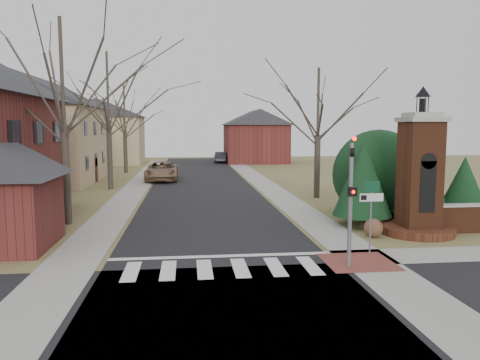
{
  "coord_description": "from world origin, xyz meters",
  "views": [
    {
      "loc": [
        -1.12,
        -14.39,
        4.72
      ],
      "look_at": [
        1.18,
        6.0,
        2.4
      ],
      "focal_mm": 35.0,
      "sensor_mm": 36.0,
      "label": 1
    }
  ],
  "objects": [
    {
      "name": "cross_street",
      "position": [
        0.0,
        -3.0,
        0.01
      ],
      "size": [
        120.0,
        8.0,
        0.01
      ],
      "primitive_type": "cube",
      "color": "black",
      "rests_on": "ground"
    },
    {
      "name": "evergreen_near",
      "position": [
        7.2,
        7.0,
        2.3
      ],
      "size": [
        2.8,
        2.8,
        4.1
      ],
      "color": "#473D33",
      "rests_on": "ground"
    },
    {
      "name": "house_stucco_left",
      "position": [
        -13.5,
        27.0,
        4.59
      ],
      "size": [
        9.8,
        12.8,
        9.28
      ],
      "color": "tan",
      "rests_on": "ground"
    },
    {
      "name": "pickup_truck",
      "position": [
        -3.4,
        27.46,
        0.84
      ],
      "size": [
        2.78,
        6.03,
        1.67
      ],
      "primitive_type": "imported",
      "rotation": [
        0.0,
        0.0,
        0.0
      ],
      "color": "#866749",
      "rests_on": "ground"
    },
    {
      "name": "bare_tree_2",
      "position": [
        -7.5,
        35.0,
        7.03
      ],
      "size": [
        7.35,
        7.35,
        10.19
      ],
      "color": "#473D33",
      "rests_on": "ground"
    },
    {
      "name": "evergreen_mid",
      "position": [
        10.5,
        8.2,
        2.6
      ],
      "size": [
        3.4,
        3.4,
        4.7
      ],
      "color": "#473D33",
      "rests_on": "ground"
    },
    {
      "name": "bare_tree_3",
      "position": [
        7.5,
        16.0,
        6.69
      ],
      "size": [
        7.0,
        7.0,
        9.7
      ],
      "color": "#473D33",
      "rests_on": "ground"
    },
    {
      "name": "ground",
      "position": [
        0.0,
        0.0,
        0.0
      ],
      "size": [
        120.0,
        120.0,
        0.0
      ],
      "primitive_type": "plane",
      "color": "olive",
      "rests_on": "ground"
    },
    {
      "name": "brick_gate_monument",
      "position": [
        9.0,
        4.99,
        2.17
      ],
      "size": [
        3.2,
        3.2,
        6.47
      ],
      "color": "brown",
      "rests_on": "ground"
    },
    {
      "name": "main_street",
      "position": [
        0.0,
        22.0,
        0.01
      ],
      "size": [
        8.0,
        70.0,
        0.01
      ],
      "primitive_type": "cube",
      "color": "black",
      "rests_on": "ground"
    },
    {
      "name": "stop_bar",
      "position": [
        0.0,
        2.3,
        0.01
      ],
      "size": [
        8.0,
        0.35,
        0.02
      ],
      "primitive_type": "cube",
      "color": "silver",
      "rests_on": "ground"
    },
    {
      "name": "evergreen_far",
      "position": [
        12.5,
        7.2,
        1.9
      ],
      "size": [
        2.4,
        2.4,
        3.3
      ],
      "color": "#473D33",
      "rests_on": "ground"
    },
    {
      "name": "sign_post",
      "position": [
        5.59,
        1.99,
        1.95
      ],
      "size": [
        0.9,
        0.07,
        2.75
      ],
      "color": "slate",
      "rests_on": "ground"
    },
    {
      "name": "evergreen_mass",
      "position": [
        9.0,
        9.5,
        2.4
      ],
      "size": [
        4.8,
        4.8,
        4.8
      ],
      "primitive_type": "sphere",
      "color": "black",
      "rests_on": "ground"
    },
    {
      "name": "crosswalk_zone",
      "position": [
        0.0,
        0.8,
        0.01
      ],
      "size": [
        8.0,
        2.2,
        0.02
      ],
      "primitive_type": "cube",
      "color": "silver",
      "rests_on": "ground"
    },
    {
      "name": "house_distant_left",
      "position": [
        -12.01,
        48.0,
        4.25
      ],
      "size": [
        10.8,
        8.8,
        8.53
      ],
      "color": "tan",
      "rests_on": "ground"
    },
    {
      "name": "sidewalk_left",
      "position": [
        -5.2,
        22.0,
        0.01
      ],
      "size": [
        2.0,
        60.0,
        0.02
      ],
      "primitive_type": "cube",
      "color": "gray",
      "rests_on": "ground"
    },
    {
      "name": "bare_tree_0",
      "position": [
        -7.0,
        9.0,
        7.7
      ],
      "size": [
        8.05,
        8.05,
        11.15
      ],
      "color": "#473D33",
      "rests_on": "ground"
    },
    {
      "name": "sidewalk_right_main",
      "position": [
        5.2,
        22.0,
        0.01
      ],
      "size": [
        2.0,
        60.0,
        0.02
      ],
      "primitive_type": "cube",
      "color": "gray",
      "rests_on": "ground"
    },
    {
      "name": "curb_apron",
      "position": [
        4.8,
        1.0,
        0.01
      ],
      "size": [
        2.4,
        2.4,
        0.02
      ],
      "primitive_type": "cube",
      "color": "brown",
      "rests_on": "ground"
    },
    {
      "name": "traffic_signal_pole",
      "position": [
        4.3,
        0.57,
        2.59
      ],
      "size": [
        0.28,
        0.41,
        4.5
      ],
      "color": "slate",
      "rests_on": "ground"
    },
    {
      "name": "house_distant_right",
      "position": [
        7.99,
        47.99,
        3.65
      ],
      "size": [
        8.8,
        8.8,
        7.3
      ],
      "color": "maroon",
      "rests_on": "ground"
    },
    {
      "name": "dry_shrub_left",
      "position": [
        6.8,
        4.6,
        0.4
      ],
      "size": [
        0.81,
        0.81,
        0.81
      ],
      "primitive_type": "sphere",
      "color": "brown",
      "rests_on": "ground"
    },
    {
      "name": "distant_car",
      "position": [
        3.4,
        47.88,
        0.72
      ],
      "size": [
        2.17,
        4.57,
        1.45
      ],
      "primitive_type": "imported",
      "rotation": [
        0.0,
        0.0,
        2.99
      ],
      "color": "#2E3036",
      "rests_on": "ground"
    },
    {
      "name": "bare_tree_1",
      "position": [
        -7.0,
        22.0,
        8.03
      ],
      "size": [
        8.4,
        8.4,
        11.64
      ],
      "color": "#473D33",
      "rests_on": "ground"
    },
    {
      "name": "dry_shrub_right",
      "position": [
        9.3,
        4.6,
        0.34
      ],
      "size": [
        0.67,
        0.67,
        0.67
      ],
      "primitive_type": "sphere",
      "color": "olive",
      "rests_on": "ground"
    }
  ]
}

